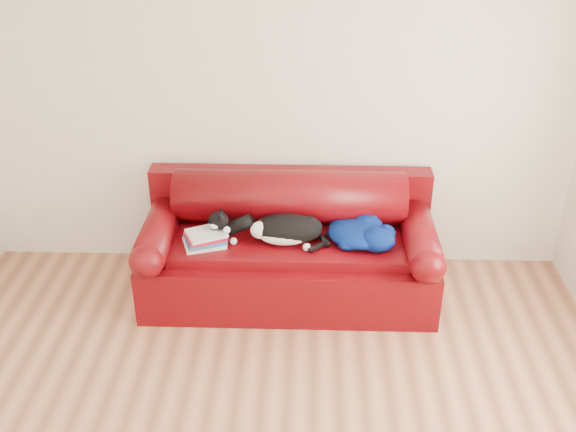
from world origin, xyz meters
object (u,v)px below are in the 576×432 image
blanket (360,233)px  book_stack (205,238)px  cat (286,230)px  sofa_base (289,266)px

blanket → book_stack: bearing=-175.7°
cat → book_stack: bearing=-175.1°
book_stack → blanket: size_ratio=0.63×
sofa_base → blanket: blanket is taller
sofa_base → blanket: size_ratio=3.95×
book_stack → cat: 0.57m
sofa_base → cat: cat is taller
cat → blanket: (0.52, 0.03, -0.03)m
book_stack → blanket: 1.09m
sofa_base → cat: bearing=-100.7°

